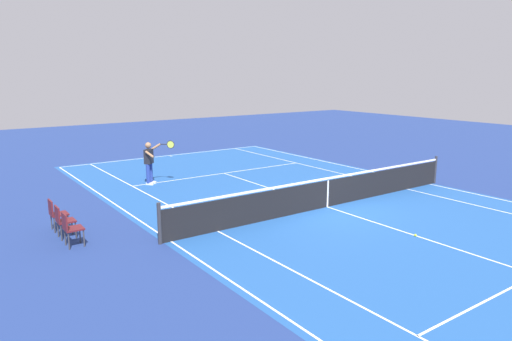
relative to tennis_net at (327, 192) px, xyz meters
name	(u,v)px	position (x,y,z in m)	size (l,w,h in m)	color
ground_plane	(327,207)	(0.00, 0.00, -0.49)	(60.00, 60.00, 0.00)	navy
court_slab	(327,207)	(0.00, 0.00, -0.49)	(24.20, 11.40, 0.00)	#1E4C93
court_line_markings	(327,207)	(0.00, 0.00, -0.49)	(23.85, 11.05, 0.01)	white
tennis_net	(327,192)	(0.00, 0.00, 0.00)	(0.10, 11.70, 1.08)	#2D2D33
tennis_player_near	(150,161)	(6.32, 3.38, 0.44)	(0.74, 1.12, 1.70)	navy
tennis_ball	(415,235)	(-3.40, 0.05, -0.46)	(0.07, 0.07, 0.07)	#CCE01E
spectator_chair_0	(70,227)	(1.10, 7.68, 0.03)	(0.44, 0.44, 0.88)	#38383D
spectator_chair_1	(63,219)	(1.85, 7.68, 0.03)	(0.44, 0.44, 0.88)	#38383D
spectator_chair_2	(56,212)	(2.60, 7.68, 0.03)	(0.44, 0.44, 0.88)	#38383D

